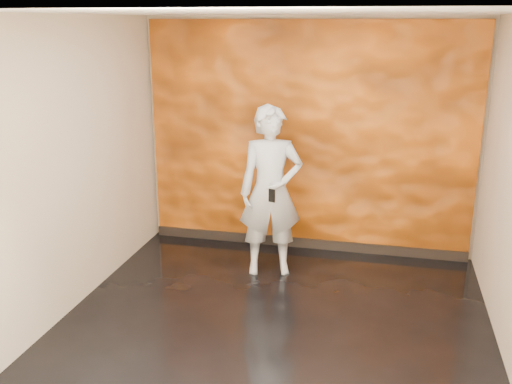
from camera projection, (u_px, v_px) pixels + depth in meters
name	position (u px, v px, depth m)	size (l,w,h in m)	color
room	(275.00, 180.00, 4.98)	(4.02, 4.02, 2.81)	black
feature_wall	(308.00, 139.00, 6.81)	(3.90, 0.06, 2.75)	orange
baseboard	(305.00, 243.00, 7.15)	(3.90, 0.04, 0.12)	black
man	(271.00, 192.00, 6.23)	(0.69, 0.45, 1.89)	#A4ABB4
phone	(272.00, 196.00, 5.96)	(0.08, 0.02, 0.14)	black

